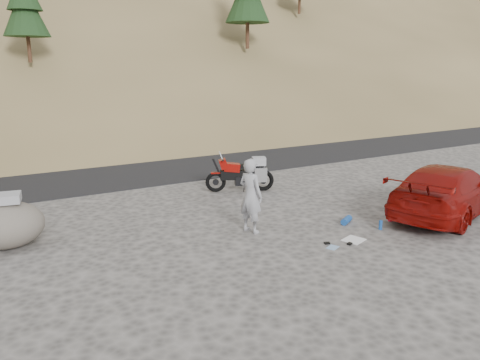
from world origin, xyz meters
The scene contains 13 objects.
ground centered at (0.00, 0.00, 0.00)m, with size 140.00×140.00×0.00m, color #474441.
road centered at (0.00, 9.00, 0.00)m, with size 120.00×7.00×0.05m, color black.
motorcycle centered at (0.87, 3.47, 0.58)m, with size 2.15×1.17×1.36m.
man centered at (-0.95, 0.01, 0.00)m, with size 0.68×0.45×1.87m, color #97979D.
red_car centered at (4.49, -1.53, 0.00)m, with size 1.96×4.83×1.40m, color maroon.
boulder centered at (-6.29, 1.92, 0.55)m, with size 2.04×1.90×1.24m.
gear_white_cloth centered at (0.86, -1.75, 0.01)m, with size 0.49×0.43×0.02m, color white.
gear_blue_mat centered at (1.56, -0.74, 0.09)m, with size 0.17×0.17×0.44m, color #184794.
gear_bottle centered at (1.98, -1.53, 0.12)m, with size 0.09×0.09×0.24m, color #184794.
gear_funnel centered at (2.71, -1.18, 0.08)m, with size 0.12×0.12×0.16m, color red.
gear_glove_a centered at (0.15, -1.61, 0.02)m, with size 0.13×0.09×0.04m, color black.
gear_glove_b centered at (0.58, -1.91, 0.02)m, with size 0.12×0.09×0.04m, color black.
gear_blue_cloth centered at (0.11, -1.86, 0.01)m, with size 0.29×0.21×0.01m, color #82A3C9.
Camera 1 is at (-6.78, -9.44, 4.05)m, focal length 35.00 mm.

